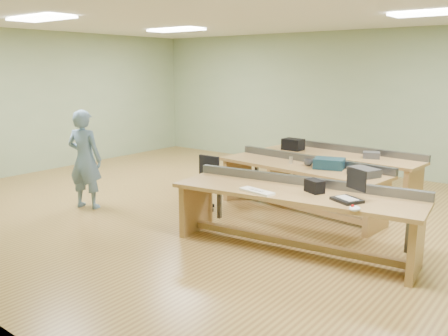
{
  "coord_description": "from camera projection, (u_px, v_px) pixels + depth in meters",
  "views": [
    {
      "loc": [
        4.44,
        -5.76,
        2.23
      ],
      "look_at": [
        0.39,
        -0.6,
        0.83
      ],
      "focal_mm": 38.0,
      "sensor_mm": 36.0,
      "label": 1
    }
  ],
  "objects": [
    {
      "name": "floor",
      "position": [
        228.0,
        209.0,
        7.58
      ],
      "size": [
        10.0,
        10.0,
        0.0
      ],
      "primitive_type": "plane",
      "color": "#A1803D",
      "rests_on": "ground"
    },
    {
      "name": "ceiling",
      "position": [
        228.0,
        14.0,
        6.95
      ],
      "size": [
        10.0,
        10.0,
        0.0
      ],
      "primitive_type": "plane",
      "color": "silver",
      "rests_on": "wall_back"
    },
    {
      "name": "wall_back",
      "position": [
        340.0,
        101.0,
        10.34
      ],
      "size": [
        10.0,
        0.04,
        3.0
      ],
      "primitive_type": "cube",
      "color": "gray",
      "rests_on": "floor"
    },
    {
      "name": "wall_left",
      "position": [
        46.0,
        102.0,
        10.29
      ],
      "size": [
        0.04,
        8.0,
        3.0
      ],
      "primitive_type": "cube",
      "color": "gray",
      "rests_on": "floor"
    },
    {
      "name": "fluor_panels",
      "position": [
        228.0,
        16.0,
        6.96
      ],
      "size": [
        6.2,
        3.5,
        0.03
      ],
      "color": "white",
      "rests_on": "ceiling"
    },
    {
      "name": "workbench_front",
      "position": [
        295.0,
        206.0,
        5.82
      ],
      "size": [
        3.14,
        1.22,
        0.86
      ],
      "rotation": [
        0.0,
        0.0,
        0.14
      ],
      "color": "#A28344",
      "rests_on": "floor"
    },
    {
      "name": "workbench_mid",
      "position": [
        301.0,
        178.0,
        7.34
      ],
      "size": [
        2.85,
        1.03,
        0.86
      ],
      "rotation": [
        0.0,
        0.0,
        -0.1
      ],
      "color": "#A28344",
      "rests_on": "floor"
    },
    {
      "name": "workbench_back",
      "position": [
        341.0,
        165.0,
        8.28
      ],
      "size": [
        2.85,
        0.97,
        0.86
      ],
      "rotation": [
        0.0,
        0.0,
        -0.08
      ],
      "color": "#A28344",
      "rests_on": "floor"
    },
    {
      "name": "person",
      "position": [
        85.0,
        159.0,
        7.54
      ],
      "size": [
        0.67,
        0.56,
        1.59
      ],
      "primitive_type": "imported",
      "rotation": [
        0.0,
        0.0,
        3.49
      ],
      "color": "slate",
      "rests_on": "floor"
    },
    {
      "name": "laptop_base",
      "position": [
        347.0,
        200.0,
        5.33
      ],
      "size": [
        0.39,
        0.36,
        0.03
      ],
      "primitive_type": "cube",
      "rotation": [
        0.0,
        0.0,
        -0.45
      ],
      "color": "black",
      "rests_on": "workbench_front"
    },
    {
      "name": "laptop_screen",
      "position": [
        356.0,
        179.0,
        5.33
      ],
      "size": [
        0.28,
        0.15,
        0.24
      ],
      "primitive_type": "cube",
      "rotation": [
        0.0,
        0.0,
        -0.45
      ],
      "color": "black",
      "rests_on": "laptop_base"
    },
    {
      "name": "keyboard",
      "position": [
        257.0,
        191.0,
        5.71
      ],
      "size": [
        0.48,
        0.23,
        0.03
      ],
      "primitive_type": "cube",
      "rotation": [
        0.0,
        0.0,
        -0.16
      ],
      "color": "white",
      "rests_on": "workbench_front"
    },
    {
      "name": "trackball_mouse",
      "position": [
        355.0,
        209.0,
        4.96
      ],
      "size": [
        0.16,
        0.17,
        0.06
      ],
      "primitive_type": "ellipsoid",
      "rotation": [
        0.0,
        0.0,
        0.32
      ],
      "color": "white",
      "rests_on": "workbench_front"
    },
    {
      "name": "camera_bag",
      "position": [
        315.0,
        186.0,
        5.7
      ],
      "size": [
        0.27,
        0.23,
        0.16
      ],
      "primitive_type": "cube",
      "rotation": [
        0.0,
        0.0,
        -0.43
      ],
      "color": "black",
      "rests_on": "workbench_front"
    },
    {
      "name": "task_chair",
      "position": [
        204.0,
        190.0,
        7.56
      ],
      "size": [
        0.47,
        0.47,
        0.84
      ],
      "rotation": [
        0.0,
        0.0,
        0.03
      ],
      "color": "black",
      "rests_on": "floor"
    },
    {
      "name": "parts_bin_teal",
      "position": [
        329.0,
        163.0,
        7.06
      ],
      "size": [
        0.5,
        0.43,
        0.15
      ],
      "primitive_type": "cube",
      "rotation": [
        0.0,
        0.0,
        0.27
      ],
      "color": "#112D3A",
      "rests_on": "workbench_mid"
    },
    {
      "name": "parts_bin_grey",
      "position": [
        364.0,
        172.0,
        6.58
      ],
      "size": [
        0.48,
        0.41,
        0.11
      ],
      "primitive_type": "cube",
      "rotation": [
        0.0,
        0.0,
        -0.42
      ],
      "color": "#323235",
      "rests_on": "workbench_mid"
    },
    {
      "name": "mug",
      "position": [
        308.0,
        162.0,
        7.25
      ],
      "size": [
        0.17,
        0.17,
        0.1
      ],
      "primitive_type": "imported",
      "rotation": [
        0.0,
        0.0,
        0.41
      ],
      "color": "#323235",
      "rests_on": "workbench_mid"
    },
    {
      "name": "drinks_can",
      "position": [
        291.0,
        160.0,
        7.42
      ],
      "size": [
        0.08,
        0.08,
        0.11
      ],
      "primitive_type": "cylinder",
      "rotation": [
        0.0,
        0.0,
        -0.41
      ],
      "color": "silver",
      "rests_on": "workbench_mid"
    },
    {
      "name": "storage_box_back",
      "position": [
        293.0,
        144.0,
        8.63
      ],
      "size": [
        0.37,
        0.27,
        0.2
      ],
      "primitive_type": "cube",
      "rotation": [
        0.0,
        0.0,
        -0.04
      ],
      "color": "black",
      "rests_on": "workbench_back"
    },
    {
      "name": "tray_back",
      "position": [
        371.0,
        155.0,
        7.85
      ],
      "size": [
        0.32,
        0.28,
        0.11
      ],
      "primitive_type": "cube",
      "rotation": [
        0.0,
        0.0,
        0.38
      ],
      "color": "#323235",
      "rests_on": "workbench_back"
    }
  ]
}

